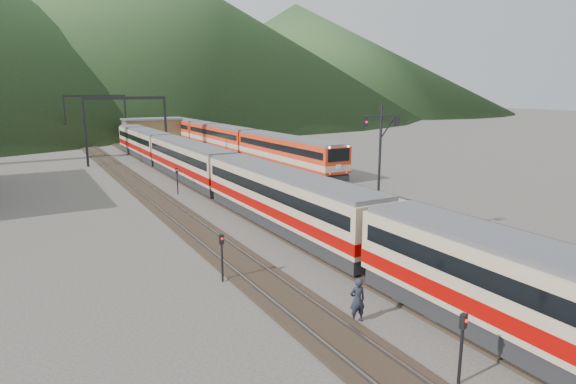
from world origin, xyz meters
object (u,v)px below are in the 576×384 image
second_train (220,137)px  worker (357,300)px  main_train (226,177)px  signal_mast (380,155)px

second_train → worker: second_train is taller
main_train → worker: main_train is taller
worker → second_train: bearing=-93.6°
main_train → signal_mast: signal_mast is taller
main_train → signal_mast: bearing=-79.2°
second_train → signal_mast: bearing=-100.6°
main_train → signal_mast: (2.89, -15.23, 3.32)m
second_train → worker: size_ratio=34.25×
main_train → second_train: second_train is taller
main_train → second_train: (11.50, 30.74, 0.09)m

